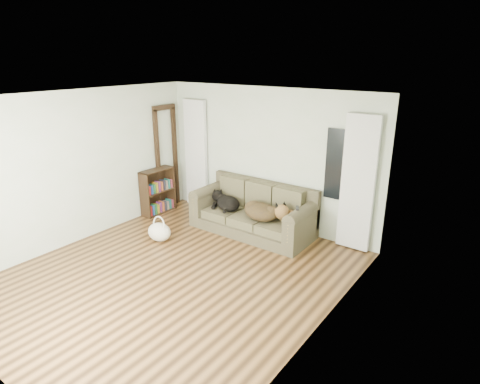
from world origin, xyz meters
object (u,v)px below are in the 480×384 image
Objects in this scene: dog_black_lab at (227,202)px; dog_shepherd at (263,212)px; bookshelf at (158,189)px; sofa at (252,209)px; tote_bag at (159,232)px.

dog_shepherd is at bearing 33.48° from dog_black_lab.
dog_black_lab is 0.65× the size of bookshelf.
dog_black_lab is at bearing 12.73° from dog_shepherd.
bookshelf is at bearing -171.13° from sofa.
tote_bag is at bearing 54.99° from dog_shepherd.
sofa is at bearing 48.76° from tote_bag.
bookshelf reaches higher than tote_bag.
tote_bag is (-1.42, -1.18, -0.33)m from dog_shepherd.
dog_shepherd is at bearing -15.56° from sofa.
dog_shepherd is (0.31, -0.09, 0.04)m from sofa.
dog_shepherd is at bearing -0.43° from bookshelf.
dog_shepherd reaches higher than dog_black_lab.
bookshelf reaches higher than sofa.
dog_shepherd reaches higher than tote_bag.
dog_shepherd is 0.79× the size of bookshelf.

